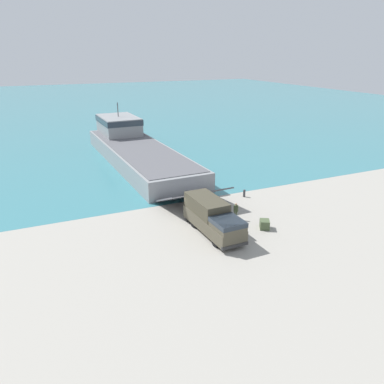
{
  "coord_description": "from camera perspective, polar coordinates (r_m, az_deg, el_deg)",
  "views": [
    {
      "loc": [
        -13.44,
        -32.92,
        16.15
      ],
      "look_at": [
        1.7,
        0.97,
        2.25
      ],
      "focal_mm": 35.0,
      "sensor_mm": 36.0,
      "label": 1
    }
  ],
  "objects": [
    {
      "name": "mooring_bollard",
      "position": [
        44.78,
        7.96,
        -0.13
      ],
      "size": [
        0.31,
        0.31,
        0.92
      ],
      "color": "#333338",
      "rests_on": "ground_plane"
    },
    {
      "name": "landing_craft",
      "position": [
        60.45,
        -8.77,
        6.75
      ],
      "size": [
        9.34,
        38.18,
        8.0
      ],
      "rotation": [
        0.0,
        0.0,
        0.03
      ],
      "color": "gray",
      "rests_on": "ground_plane"
    },
    {
      "name": "cargo_crate",
      "position": [
        37.17,
        11.0,
        -4.86
      ],
      "size": [
        1.29,
        1.36,
        0.89
      ],
      "primitive_type": "cube",
      "rotation": [
        0.0,
        0.0,
        -0.5
      ],
      "color": "#475638",
      "rests_on": "ground_plane"
    },
    {
      "name": "soldier_on_ramp",
      "position": [
        38.5,
        6.7,
        -2.73
      ],
      "size": [
        0.48,
        0.48,
        1.78
      ],
      "rotation": [
        0.0,
        0.0,
        0.8
      ],
      "color": "#475638",
      "rests_on": "ground_plane"
    },
    {
      "name": "military_truck",
      "position": [
        35.34,
        3.17,
        -3.85
      ],
      "size": [
        2.8,
        8.1,
        3.07
      ],
      "rotation": [
        0.0,
        0.0,
        -1.54
      ],
      "color": "#4C4738",
      "rests_on": "ground_plane"
    },
    {
      "name": "ground_plane",
      "position": [
        39.05,
        -1.7,
        -3.9
      ],
      "size": [
        240.0,
        240.0,
        0.0
      ],
      "primitive_type": "plane",
      "color": "#9E998E"
    },
    {
      "name": "water_surface",
      "position": [
        128.55,
        -18.31,
        12.32
      ],
      "size": [
        240.0,
        180.0,
        0.01
      ],
      "primitive_type": "cube",
      "color": "teal",
      "rests_on": "ground_plane"
    }
  ]
}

